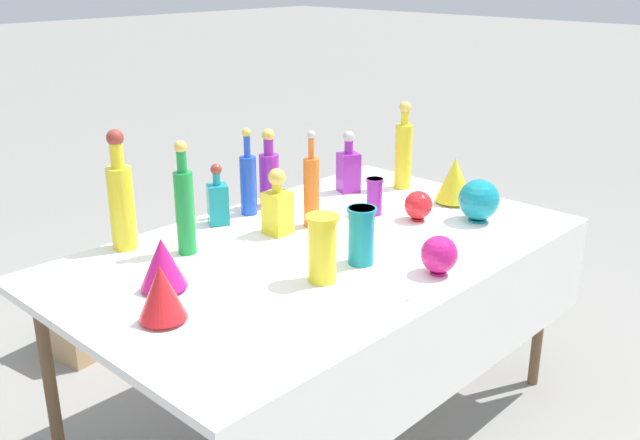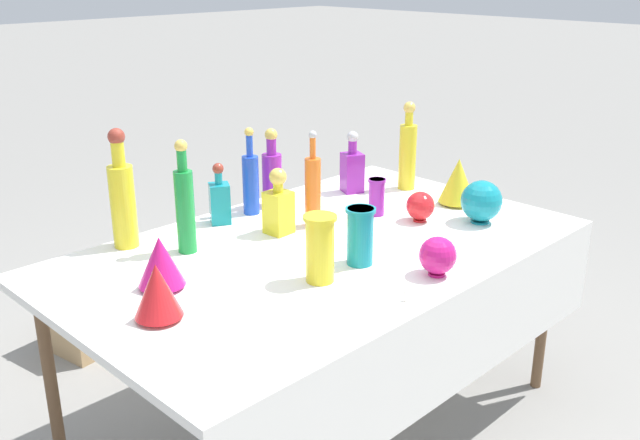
{
  "view_description": "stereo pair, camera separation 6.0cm",
  "coord_description": "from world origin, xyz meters",
  "px_view_note": "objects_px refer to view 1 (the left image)",
  "views": [
    {
      "loc": [
        -1.73,
        -1.65,
        1.73
      ],
      "look_at": [
        0.0,
        0.0,
        0.86
      ],
      "focal_mm": 40.0,
      "sensor_mm": 36.0,
      "label": 1
    },
    {
      "loc": [
        -1.69,
        -1.69,
        1.73
      ],
      "look_at": [
        0.0,
        0.0,
        0.86
      ],
      "focal_mm": 40.0,
      "sensor_mm": 36.0,
      "label": 2
    }
  ],
  "objects_px": {
    "tall_bottle_1": "(185,206)",
    "tall_bottle_2": "(248,181)",
    "square_decanter_2": "(277,206)",
    "tall_bottle_3": "(311,189)",
    "tall_bottle_0": "(121,200)",
    "slender_vase_2": "(361,234)",
    "square_decanter_1": "(218,201)",
    "slender_vase_1": "(374,195)",
    "tall_bottle_4": "(269,175)",
    "fluted_vase_2": "(161,293)",
    "fluted_vase_1": "(163,263)",
    "square_decanter_0": "(348,168)",
    "fluted_vase_0": "(455,180)",
    "round_bowl_0": "(479,200)",
    "round_bowl_1": "(418,205)",
    "tall_bottle_5": "(403,151)",
    "slender_vase_0": "(322,247)",
    "cardboard_box_behind_left": "(89,314)",
    "round_bowl_2": "(439,254)"
  },
  "relations": [
    {
      "from": "tall_bottle_0",
      "to": "square_decanter_0",
      "type": "bearing_deg",
      "value": -7.5
    },
    {
      "from": "square_decanter_2",
      "to": "tall_bottle_3",
      "type": "bearing_deg",
      "value": -14.06
    },
    {
      "from": "square_decanter_1",
      "to": "fluted_vase_1",
      "type": "height_order",
      "value": "square_decanter_1"
    },
    {
      "from": "tall_bottle_0",
      "to": "fluted_vase_0",
      "type": "xyz_separation_m",
      "value": [
        1.24,
        -0.57,
        -0.08
      ]
    },
    {
      "from": "tall_bottle_0",
      "to": "cardboard_box_behind_left",
      "type": "height_order",
      "value": "tall_bottle_0"
    },
    {
      "from": "round_bowl_0",
      "to": "square_decanter_2",
      "type": "bearing_deg",
      "value": 143.3
    },
    {
      "from": "fluted_vase_2",
      "to": "round_bowl_1",
      "type": "bearing_deg",
      "value": -1.18
    },
    {
      "from": "fluted_vase_2",
      "to": "cardboard_box_behind_left",
      "type": "relative_size",
      "value": 0.4
    },
    {
      "from": "square_decanter_1",
      "to": "round_bowl_0",
      "type": "distance_m",
      "value": 1.02
    },
    {
      "from": "tall_bottle_5",
      "to": "fluted_vase_2",
      "type": "height_order",
      "value": "tall_bottle_5"
    },
    {
      "from": "tall_bottle_5",
      "to": "cardboard_box_behind_left",
      "type": "relative_size",
      "value": 0.91
    },
    {
      "from": "tall_bottle_0",
      "to": "slender_vase_2",
      "type": "distance_m",
      "value": 0.85
    },
    {
      "from": "fluted_vase_0",
      "to": "round_bowl_1",
      "type": "xyz_separation_m",
      "value": [
        -0.28,
        -0.02,
        -0.04
      ]
    },
    {
      "from": "tall_bottle_2",
      "to": "square_decanter_1",
      "type": "distance_m",
      "value": 0.16
    },
    {
      "from": "tall_bottle_2",
      "to": "tall_bottle_5",
      "type": "relative_size",
      "value": 0.9
    },
    {
      "from": "tall_bottle_0",
      "to": "square_decanter_1",
      "type": "height_order",
      "value": "tall_bottle_0"
    },
    {
      "from": "cardboard_box_behind_left",
      "to": "fluted_vase_1",
      "type": "bearing_deg",
      "value": -104.91
    },
    {
      "from": "square_decanter_2",
      "to": "fluted_vase_0",
      "type": "xyz_separation_m",
      "value": [
        0.76,
        -0.28,
        -0.01
      ]
    },
    {
      "from": "slender_vase_2",
      "to": "square_decanter_0",
      "type": "bearing_deg",
      "value": 44.43
    },
    {
      "from": "fluted_vase_1",
      "to": "round_bowl_0",
      "type": "height_order",
      "value": "fluted_vase_1"
    },
    {
      "from": "slender_vase_0",
      "to": "slender_vase_1",
      "type": "xyz_separation_m",
      "value": [
        0.61,
        0.29,
        -0.04
      ]
    },
    {
      "from": "fluted_vase_1",
      "to": "round_bowl_1",
      "type": "xyz_separation_m",
      "value": [
        1.07,
        -0.2,
        -0.03
      ]
    },
    {
      "from": "square_decanter_1",
      "to": "round_bowl_2",
      "type": "height_order",
      "value": "square_decanter_1"
    },
    {
      "from": "round_bowl_1",
      "to": "tall_bottle_0",
      "type": "bearing_deg",
      "value": 148.39
    },
    {
      "from": "tall_bottle_1",
      "to": "tall_bottle_2",
      "type": "bearing_deg",
      "value": 19.99
    },
    {
      "from": "tall_bottle_3",
      "to": "round_bowl_1",
      "type": "relative_size",
      "value": 3.13
    },
    {
      "from": "fluted_vase_0",
      "to": "fluted_vase_1",
      "type": "xyz_separation_m",
      "value": [
        -1.34,
        0.18,
        -0.01
      ]
    },
    {
      "from": "tall_bottle_5",
      "to": "slender_vase_1",
      "type": "height_order",
      "value": "tall_bottle_5"
    },
    {
      "from": "tall_bottle_2",
      "to": "slender_vase_2",
      "type": "relative_size",
      "value": 1.79
    },
    {
      "from": "fluted_vase_2",
      "to": "round_bowl_0",
      "type": "bearing_deg",
      "value": -8.53
    },
    {
      "from": "round_bowl_0",
      "to": "tall_bottle_0",
      "type": "bearing_deg",
      "value": 145.48
    },
    {
      "from": "square_decanter_1",
      "to": "slender_vase_1",
      "type": "height_order",
      "value": "square_decanter_1"
    },
    {
      "from": "tall_bottle_4",
      "to": "fluted_vase_2",
      "type": "height_order",
      "value": "tall_bottle_4"
    },
    {
      "from": "fluted_vase_1",
      "to": "tall_bottle_5",
      "type": "bearing_deg",
      "value": 4.7
    },
    {
      "from": "tall_bottle_1",
      "to": "slender_vase_1",
      "type": "bearing_deg",
      "value": -15.9
    },
    {
      "from": "slender_vase_0",
      "to": "cardboard_box_behind_left",
      "type": "height_order",
      "value": "slender_vase_0"
    },
    {
      "from": "tall_bottle_5",
      "to": "slender_vase_1",
      "type": "distance_m",
      "value": 0.4
    },
    {
      "from": "tall_bottle_5",
      "to": "tall_bottle_4",
      "type": "bearing_deg",
      "value": 157.26
    },
    {
      "from": "tall_bottle_1",
      "to": "square_decanter_1",
      "type": "bearing_deg",
      "value": 30.22
    },
    {
      "from": "fluted_vase_2",
      "to": "tall_bottle_4",
      "type": "bearing_deg",
      "value": 30.47
    },
    {
      "from": "tall_bottle_5",
      "to": "square_decanter_1",
      "type": "height_order",
      "value": "tall_bottle_5"
    },
    {
      "from": "tall_bottle_0",
      "to": "tall_bottle_4",
      "type": "distance_m",
      "value": 0.68
    },
    {
      "from": "square_decanter_1",
      "to": "square_decanter_2",
      "type": "height_order",
      "value": "square_decanter_2"
    },
    {
      "from": "tall_bottle_1",
      "to": "square_decanter_2",
      "type": "height_order",
      "value": "tall_bottle_1"
    },
    {
      "from": "tall_bottle_3",
      "to": "square_decanter_0",
      "type": "distance_m",
      "value": 0.47
    },
    {
      "from": "tall_bottle_5",
      "to": "round_bowl_2",
      "type": "bearing_deg",
      "value": -135.51
    },
    {
      "from": "slender_vase_0",
      "to": "fluted_vase_2",
      "type": "height_order",
      "value": "slender_vase_0"
    },
    {
      "from": "tall_bottle_5",
      "to": "fluted_vase_1",
      "type": "distance_m",
      "value": 1.38
    },
    {
      "from": "tall_bottle_1",
      "to": "slender_vase_0",
      "type": "height_order",
      "value": "tall_bottle_1"
    },
    {
      "from": "round_bowl_0",
      "to": "slender_vase_2",
      "type": "bearing_deg",
      "value": 174.38
    }
  ]
}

